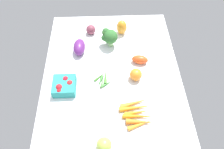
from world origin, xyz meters
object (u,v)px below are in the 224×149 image
at_px(red_onion_center, 91,30).
at_px(eggplant, 79,47).
at_px(bell_pepper_orange, 122,27).
at_px(berry_basket, 64,86).
at_px(carrot_bunch, 138,114).
at_px(okra_pile, 104,80).
at_px(roma_tomato, 140,60).
at_px(broccoli_head, 109,36).
at_px(heirloom_tomato_green, 104,145).
at_px(heirloom_tomato_orange, 136,75).

bearing_deg(red_onion_center, eggplant, 157.18).
relative_size(bell_pepper_orange, berry_basket, 0.82).
bearing_deg(carrot_bunch, okra_pile, 37.97).
height_order(roma_tomato, eggplant, eggplant).
distance_m(broccoli_head, red_onion_center, 0.16).
bearing_deg(roma_tomato, carrot_bunch, -86.56).
bearing_deg(red_onion_center, berry_basket, 162.91).
relative_size(broccoli_head, red_onion_center, 1.89).
xyz_separation_m(carrot_bunch, broccoli_head, (0.48, 0.12, 0.06)).
bearing_deg(broccoli_head, okra_pile, 171.69).
bearing_deg(bell_pepper_orange, okra_pile, 161.89).
relative_size(berry_basket, carrot_bunch, 0.66).
bearing_deg(roma_tomato, heirloom_tomato_green, -102.27).
distance_m(heirloom_tomato_orange, roma_tomato, 0.12).
bearing_deg(heirloom_tomato_orange, carrot_bunch, 177.09).
relative_size(okra_pile, red_onion_center, 1.90).
distance_m(heirloom_tomato_green, broccoli_head, 0.64).
relative_size(heirloom_tomato_green, eggplant, 0.56).
bearing_deg(bell_pepper_orange, heirloom_tomato_orange, -171.73).
relative_size(roma_tomato, carrot_bunch, 0.52).
height_order(bell_pepper_orange, okra_pile, bell_pepper_orange).
bearing_deg(eggplant, heirloom_tomato_orange, 58.15).
bearing_deg(eggplant, broccoli_head, 107.06).
xyz_separation_m(carrot_bunch, red_onion_center, (0.59, 0.24, 0.02)).
xyz_separation_m(bell_pepper_orange, red_onion_center, (0.01, 0.20, -0.02)).
height_order(okra_pile, eggplant, eggplant).
height_order(heirloom_tomato_green, berry_basket, heirloom_tomato_green).
relative_size(eggplant, red_onion_center, 1.99).
bearing_deg(roma_tomato, heirloom_tomato_orange, -96.31).
height_order(okra_pile, red_onion_center, red_onion_center).
height_order(carrot_bunch, broccoli_head, broccoli_head).
relative_size(heirloom_tomato_orange, red_onion_center, 1.12).
xyz_separation_m(berry_basket, red_onion_center, (0.42, -0.13, 0.00)).
relative_size(roma_tomato, red_onion_center, 1.55).
bearing_deg(heirloom_tomato_orange, roma_tomato, -17.83).
height_order(bell_pepper_orange, broccoli_head, broccoli_head).
distance_m(heirloom_tomato_orange, heirloom_tomato_green, 0.41).
xyz_separation_m(roma_tomato, broccoli_head, (0.15, 0.17, 0.05)).
bearing_deg(bell_pepper_orange, heirloom_tomato_green, 170.40).
relative_size(okra_pile, berry_basket, 0.97).
bearing_deg(bell_pepper_orange, red_onion_center, 88.49).
distance_m(bell_pepper_orange, heirloom_tomato_orange, 0.37).
bearing_deg(eggplant, red_onion_center, 159.54).
bearing_deg(red_onion_center, carrot_bunch, -157.95).
height_order(berry_basket, broccoli_head, broccoli_head).
height_order(berry_basket, red_onion_center, berry_basket).
relative_size(bell_pepper_orange, broccoli_head, 0.85).
bearing_deg(roma_tomato, red_onion_center, 149.47).
bearing_deg(carrot_bunch, broccoli_head, 14.51).
xyz_separation_m(roma_tomato, carrot_bunch, (-0.33, 0.05, -0.01)).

